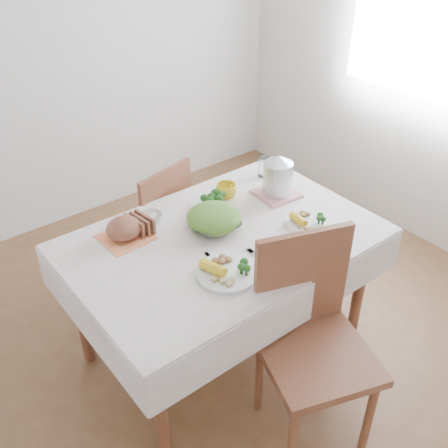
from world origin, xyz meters
TOP-DOWN VIEW (x-y plane):
  - floor at (0.00, 0.00)m, footprint 3.60×3.60m
  - back_wall at (0.00, 1.80)m, footprint 3.60×0.00m
  - window at (1.78, 0.20)m, footprint 1.00×1.20m
  - dining_table at (0.00, 0.00)m, footprint 1.40×0.90m
  - tablecloth at (0.00, 0.00)m, footprint 1.50×1.00m
  - chair_near at (-0.00, -0.67)m, footprint 0.59×0.59m
  - chair_far at (-0.02, 0.72)m, footprint 0.48×0.48m
  - salad_bowl at (0.01, 0.09)m, footprint 0.32×0.32m
  - dinner_plate_left at (-0.17, -0.24)m, footprint 0.30×0.30m
  - dinner_plate_right at (0.40, -0.18)m, footprint 0.31×0.31m
  - broccoli_plate at (0.12, 0.26)m, footprint 0.27×0.27m
  - napkin at (-0.38, 0.29)m, footprint 0.24×0.24m
  - bread_loaf at (-0.38, 0.29)m, footprint 0.20×0.19m
  - fruit_bowl at (-0.20, 0.34)m, footprint 0.14×0.14m
  - yellow_mug at (0.24, 0.28)m, footprint 0.13×0.13m
  - glass_tumbler at (0.56, 0.34)m, footprint 0.08×0.08m
  - pink_tray at (0.48, 0.13)m, footprint 0.23×0.23m
  - electric_kettle at (0.48, 0.13)m, footprint 0.20×0.20m
  - fork_left at (-0.16, -0.14)m, footprint 0.05×0.17m
  - fork_right at (0.02, -0.26)m, footprint 0.04×0.21m
  - knife at (-0.03, -0.34)m, footprint 0.19×0.07m

SIDE VIEW (x-z plane):
  - floor at x=0.00m, z-range 0.00..0.00m
  - dining_table at x=0.00m, z-range 0.00..0.75m
  - chair_near at x=0.00m, z-range -0.05..0.98m
  - chair_far at x=-0.02m, z-range 0.02..0.91m
  - tablecloth at x=0.00m, z-range 0.75..0.76m
  - napkin at x=-0.38m, z-range 0.76..0.77m
  - fork_left at x=-0.16m, z-range 0.76..0.77m
  - fork_right at x=0.02m, z-range 0.76..0.77m
  - knife at x=-0.03m, z-range 0.76..0.77m
  - pink_tray at x=0.48m, z-range 0.76..0.78m
  - broccoli_plate at x=0.12m, z-range 0.76..0.78m
  - dinner_plate_left at x=-0.17m, z-range 0.76..0.78m
  - dinner_plate_right at x=0.40m, z-range 0.76..0.78m
  - fruit_bowl at x=-0.20m, z-range 0.76..0.80m
  - salad_bowl at x=0.01m, z-range 0.76..0.82m
  - yellow_mug at x=0.24m, z-range 0.76..0.85m
  - bread_loaf at x=-0.38m, z-range 0.77..0.87m
  - glass_tumbler at x=0.56m, z-range 0.77..0.89m
  - electric_kettle at x=0.48m, z-range 0.77..1.00m
  - back_wall at x=0.00m, z-range -0.45..3.15m
  - window at x=1.78m, z-range 1.49..1.51m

